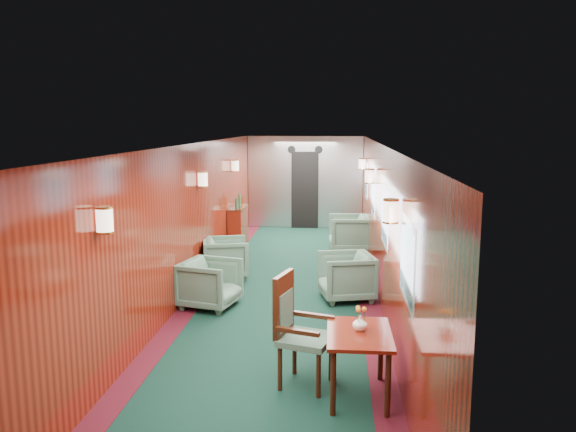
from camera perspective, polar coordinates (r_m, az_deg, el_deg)
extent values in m
plane|color=#0D2E23|center=(9.10, -0.44, -7.98)|extent=(12.00, 12.00, 0.00)
cube|color=white|center=(8.69, -0.46, 6.97)|extent=(3.00, 12.00, 0.10)
cube|color=white|center=(8.69, -0.46, 7.04)|extent=(1.20, 12.00, 0.06)
cube|color=maroon|center=(14.75, 1.76, 3.49)|extent=(3.00, 0.10, 2.40)
cube|color=maroon|center=(3.16, -11.44, -19.54)|extent=(3.00, 0.10, 2.40)
cube|color=maroon|center=(9.08, -9.91, -0.37)|extent=(0.10, 12.00, 2.40)
cube|color=maroon|center=(8.80, 9.32, -0.66)|extent=(0.10, 12.00, 2.40)
cube|color=#400C17|center=(9.32, -8.80, -7.65)|extent=(0.30, 12.00, 0.01)
cube|color=#400C17|center=(9.08, 8.16, -8.10)|extent=(0.30, 12.00, 0.01)
cube|color=silver|center=(14.67, 1.75, 3.46)|extent=(2.98, 0.12, 2.38)
cube|color=black|center=(14.61, 1.72, 2.65)|extent=(0.70, 0.06, 2.00)
cylinder|color=black|center=(14.56, 0.36, 6.77)|extent=(0.20, 0.04, 0.20)
cylinder|color=black|center=(14.52, 3.14, 6.75)|extent=(0.20, 0.04, 0.20)
cube|color=#A7A9AE|center=(5.34, 12.05, -4.56)|extent=(0.02, 1.10, 0.80)
cube|color=#415A62|center=(5.34, 11.96, -4.56)|extent=(0.01, 0.96, 0.66)
cube|color=#A7A9AE|center=(7.78, 9.83, -0.12)|extent=(0.02, 1.10, 0.80)
cube|color=#415A62|center=(7.78, 9.78, -0.12)|extent=(0.01, 0.96, 0.66)
cube|color=#A7A9AE|center=(10.25, 8.69, 2.18)|extent=(0.02, 1.10, 0.80)
cube|color=#415A62|center=(10.25, 8.64, 2.18)|extent=(0.01, 0.96, 0.66)
cube|color=#A7A9AE|center=(12.73, 7.98, 3.59)|extent=(0.02, 1.10, 0.80)
cube|color=#415A62|center=(12.73, 7.95, 3.59)|extent=(0.01, 0.96, 0.66)
cylinder|color=beige|center=(5.68, -18.13, -0.38)|extent=(0.16, 0.16, 0.24)
cylinder|color=gold|center=(5.70, -18.07, -1.57)|extent=(0.17, 0.17, 0.02)
cylinder|color=beige|center=(6.04, 10.40, 0.50)|extent=(0.16, 0.16, 0.24)
cylinder|color=gold|center=(6.06, 10.37, -0.62)|extent=(0.17, 0.17, 0.02)
cylinder|color=beige|center=(9.46, -8.65, 3.72)|extent=(0.16, 0.16, 0.24)
cylinder|color=gold|center=(9.47, -8.64, 3.00)|extent=(0.17, 0.17, 0.02)
cylinder|color=beige|center=(10.00, 8.29, 4.04)|extent=(0.16, 0.16, 0.24)
cylinder|color=gold|center=(10.02, 8.27, 3.35)|extent=(0.17, 0.17, 0.02)
cylinder|color=beige|center=(12.38, -5.39, 5.11)|extent=(0.16, 0.16, 0.24)
cylinder|color=gold|center=(12.39, -5.38, 4.56)|extent=(0.17, 0.17, 0.02)
cylinder|color=beige|center=(12.99, 7.55, 5.27)|extent=(0.16, 0.16, 0.24)
cylinder|color=gold|center=(13.00, 7.54, 4.74)|extent=(0.17, 0.17, 0.02)
cube|color=maroon|center=(5.71, 7.25, -11.80)|extent=(0.64, 0.91, 0.04)
cylinder|color=#381A0C|center=(5.48, 4.61, -16.56)|extent=(0.05, 0.05, 0.64)
cylinder|color=#381A0C|center=(5.51, 10.11, -16.55)|extent=(0.05, 0.05, 0.64)
cylinder|color=#381A0C|center=(6.19, 4.60, -13.41)|extent=(0.05, 0.05, 0.64)
cylinder|color=#381A0C|center=(6.22, 9.41, -13.42)|extent=(0.05, 0.05, 0.64)
cube|color=#1E4739|center=(5.96, 1.85, -12.41)|extent=(0.63, 0.63, 0.07)
cube|color=#381A0C|center=(5.92, -0.46, -8.93)|extent=(0.19, 0.46, 0.66)
cube|color=#1E4739|center=(5.94, -0.21, -9.57)|extent=(0.12, 0.34, 0.39)
cube|color=#381A0C|center=(5.68, 0.98, -11.65)|extent=(0.46, 0.19, 0.04)
cube|color=#381A0C|center=(6.12, 2.67, -10.07)|extent=(0.46, 0.19, 0.04)
cylinder|color=#381A0C|center=(5.96, -0.83, -15.24)|extent=(0.05, 0.05, 0.47)
cylinder|color=#381A0C|center=(5.82, 3.12, -15.85)|extent=(0.05, 0.05, 0.47)
cylinder|color=#381A0C|center=(6.31, 0.67, -13.77)|extent=(0.05, 0.05, 0.47)
cylinder|color=#381A0C|center=(6.19, 4.39, -14.30)|extent=(0.05, 0.05, 0.47)
cube|color=maroon|center=(12.48, -5.08, -1.13)|extent=(0.30, 0.99, 0.89)
cube|color=#381A0C|center=(12.41, -5.06, 0.89)|extent=(0.32, 1.01, 0.02)
cylinder|color=#274F32|center=(12.15, -5.22, 1.28)|extent=(0.07, 0.07, 0.22)
cylinder|color=#274F32|center=(12.48, -4.95, 1.64)|extent=(0.06, 0.06, 0.28)
cylinder|color=gold|center=(12.68, -4.79, 1.53)|extent=(0.08, 0.08, 0.18)
imported|color=white|center=(5.73, 7.32, -10.73)|extent=(0.15, 0.15, 0.15)
imported|color=#1E4739|center=(8.50, -7.90, -6.82)|extent=(0.95, 0.94, 0.72)
imported|color=#1E4739|center=(10.06, -6.33, -4.23)|extent=(0.95, 0.93, 0.72)
imported|color=#1E4739|center=(8.82, 5.92, -6.12)|extent=(0.96, 0.94, 0.73)
imported|color=#1E4739|center=(12.15, 6.22, -1.72)|extent=(0.91, 0.88, 0.77)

